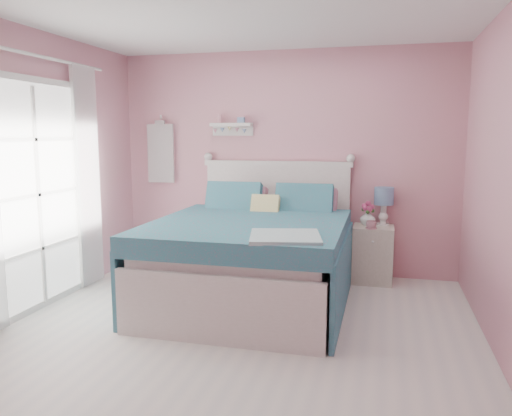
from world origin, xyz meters
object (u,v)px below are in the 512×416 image
at_px(bed, 253,257).
at_px(teacup, 371,225).
at_px(table_lamp, 384,199).
at_px(nightstand, 373,254).
at_px(vase, 368,218).

relative_size(bed, teacup, 21.25).
distance_m(table_lamp, teacup, 0.38).
xyz_separation_m(bed, nightstand, (1.14, 0.91, -0.11)).
bearing_deg(nightstand, table_lamp, 45.24).
distance_m(bed, vase, 1.46).
xyz_separation_m(bed, vase, (1.07, 0.96, 0.29)).
height_order(nightstand, vase, vase).
distance_m(vase, teacup, 0.21).
height_order(vase, teacup, vase).
bearing_deg(teacup, bed, -145.87).
distance_m(table_lamp, vase, 0.27).
distance_m(bed, nightstand, 1.46).
height_order(nightstand, table_lamp, table_lamp).
bearing_deg(teacup, vase, 102.84).
bearing_deg(vase, bed, -138.10).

